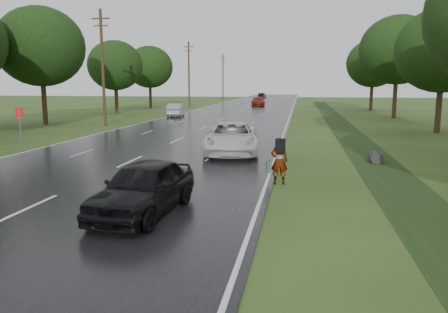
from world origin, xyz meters
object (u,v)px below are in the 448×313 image
Objects in this scene: road_sign at (19,119)px; pedestrian at (279,160)px; dark_sedan at (143,187)px; silver_sedan at (176,110)px; white_pickup at (232,138)px.

pedestrian is at bearing -25.17° from road_sign.
dark_sedan is at bearing -44.56° from road_sign.
road_sign reaches higher than silver_sedan.
silver_sedan is (-9.40, 35.68, -0.04)m from dark_sedan.
pedestrian reaches higher than silver_sedan.
pedestrian is 0.39× the size of dark_sedan.
white_pickup reaches higher than silver_sedan.
dark_sedan is at bearing 96.29° from silver_sedan.
pedestrian is at bearing 104.17° from silver_sedan.
pedestrian is 7.24m from white_pickup.
white_pickup is 11.23m from dark_sedan.
white_pickup is (-2.82, 6.66, -0.04)m from pedestrian.
dark_sedan is (-0.76, -11.21, -0.06)m from white_pickup.
silver_sedan is (-10.16, 24.47, -0.10)m from white_pickup.
dark_sedan is 36.89m from silver_sedan.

